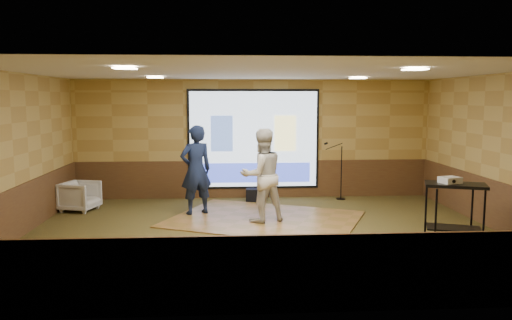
{
  "coord_description": "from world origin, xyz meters",
  "views": [
    {
      "loc": [
        -0.74,
        -9.1,
        2.53
      ],
      "look_at": [
        -0.11,
        0.79,
        1.3
      ],
      "focal_mm": 35.0,
      "sensor_mm": 36.0,
      "label": 1
    }
  ],
  "objects": [
    {
      "name": "downlight_se",
      "position": [
        2.2,
        -1.5,
        2.97
      ],
      "size": [
        0.32,
        0.32,
        0.02
      ],
      "primitive_type": "cube",
      "color": "beige",
      "rests_on": "room_shell"
    },
    {
      "name": "downlight_nw",
      "position": [
        -2.2,
        1.8,
        2.97
      ],
      "size": [
        0.32,
        0.32,
        0.02
      ],
      "primitive_type": "cube",
      "color": "beige",
      "rests_on": "room_shell"
    },
    {
      "name": "projector_screen",
      "position": [
        0.0,
        3.44,
        1.47
      ],
      "size": [
        3.32,
        0.06,
        2.52
      ],
      "color": "black",
      "rests_on": "room_shell"
    },
    {
      "name": "projector",
      "position": [
        3.19,
        -0.75,
        1.11
      ],
      "size": [
        0.39,
        0.35,
        0.11
      ],
      "primitive_type": "cube",
      "rotation": [
        0.0,
        0.0,
        0.29
      ],
      "color": "silver",
      "rests_on": "av_table"
    },
    {
      "name": "downlight_ne",
      "position": [
        2.2,
        1.8,
        2.97
      ],
      "size": [
        0.32,
        0.32,
        0.02
      ],
      "primitive_type": "cube",
      "color": "beige",
      "rests_on": "room_shell"
    },
    {
      "name": "av_table",
      "position": [
        3.27,
        -0.81,
        0.76
      ],
      "size": [
        1.01,
        0.53,
        1.06
      ],
      "rotation": [
        0.0,
        0.0,
        -0.35
      ],
      "color": "black",
      "rests_on": "ground"
    },
    {
      "name": "wainscot_front",
      "position": [
        0.0,
        -3.48,
        0.47
      ],
      "size": [
        9.0,
        0.04,
        0.95
      ],
      "primitive_type": "cube",
      "color": "#4E2D1A",
      "rests_on": "ground"
    },
    {
      "name": "player_right",
      "position": [
        0.02,
        0.87,
        0.98
      ],
      "size": [
        1.12,
        1.0,
        1.9
      ],
      "primitive_type": "imported",
      "rotation": [
        0.0,
        0.0,
        3.5
      ],
      "color": "beige",
      "rests_on": "dance_floor"
    },
    {
      "name": "dance_floor",
      "position": [
        0.09,
        1.09,
        0.01
      ],
      "size": [
        4.59,
        4.15,
        0.03
      ],
      "primitive_type": "cube",
      "rotation": [
        0.0,
        0.0,
        -0.42
      ],
      "color": "olive",
      "rests_on": "ground"
    },
    {
      "name": "wainscot_left",
      "position": [
        -4.48,
        0.0,
        0.47
      ],
      "size": [
        0.04,
        7.0,
        0.95
      ],
      "primitive_type": "cube",
      "color": "#4E2D1A",
      "rests_on": "ground"
    },
    {
      "name": "wainscot_back",
      "position": [
        0.0,
        3.48,
        0.47
      ],
      "size": [
        9.0,
        0.04,
        0.95
      ],
      "primitive_type": "cube",
      "color": "#4E2D1A",
      "rests_on": "ground"
    },
    {
      "name": "duffel_bag",
      "position": [
        0.04,
        3.02,
        0.15
      ],
      "size": [
        0.52,
        0.37,
        0.31
      ],
      "primitive_type": "cube",
      "rotation": [
        0.0,
        0.0,
        -0.08
      ],
      "color": "black",
      "rests_on": "ground"
    },
    {
      "name": "ground",
      "position": [
        0.0,
        0.0,
        0.0
      ],
      "size": [
        9.0,
        9.0,
        0.0
      ],
      "primitive_type": "plane",
      "color": "#2D3A1A",
      "rests_on": "ground"
    },
    {
      "name": "wainscot_right",
      "position": [
        4.48,
        0.0,
        0.47
      ],
      "size": [
        0.04,
        7.0,
        0.95
      ],
      "primitive_type": "cube",
      "color": "#4E2D1A",
      "rests_on": "ground"
    },
    {
      "name": "banquet_chair",
      "position": [
        -4.0,
        2.19,
        0.34
      ],
      "size": [
        0.91,
        0.89,
        0.67
      ],
      "primitive_type": "imported",
      "rotation": [
        0.0,
        0.0,
        1.29
      ],
      "color": "gray",
      "rests_on": "ground"
    },
    {
      "name": "player_left",
      "position": [
        -1.36,
        1.63,
        0.99
      ],
      "size": [
        0.83,
        0.71,
        1.93
      ],
      "primitive_type": "imported",
      "rotation": [
        0.0,
        0.0,
        3.56
      ],
      "color": "#141E3F",
      "rests_on": "dance_floor"
    },
    {
      "name": "room_shell",
      "position": [
        0.0,
        0.0,
        2.09
      ],
      "size": [
        9.04,
        7.04,
        3.02
      ],
      "color": "tan",
      "rests_on": "ground"
    },
    {
      "name": "downlight_sw",
      "position": [
        -2.2,
        -1.5,
        2.97
      ],
      "size": [
        0.32,
        0.32,
        0.02
      ],
      "primitive_type": "cube",
      "color": "beige",
      "rests_on": "room_shell"
    },
    {
      "name": "mic_stand",
      "position": [
        2.13,
        3.1,
        0.49
      ],
      "size": [
        0.57,
        0.23,
        1.45
      ],
      "rotation": [
        0.0,
        0.0,
        -0.1
      ],
      "color": "black",
      "rests_on": "ground"
    }
  ]
}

